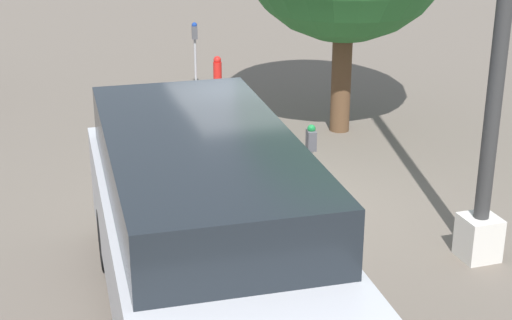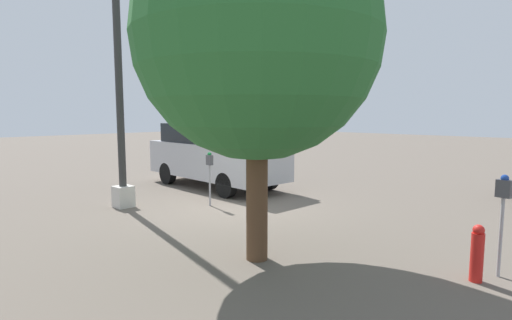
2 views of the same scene
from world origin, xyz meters
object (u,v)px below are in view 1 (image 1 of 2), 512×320
fire_hydrant (218,76)px  lamp_post (500,49)px  parking_meter_near (311,152)px  parked_van (204,226)px  parking_meter_far (195,42)px

fire_hydrant → lamp_post: bearing=8.3°
parking_meter_near → parked_van: parked_van is taller
parking_meter_near → parked_van: 2.75m
parking_meter_near → fire_hydrant: 6.50m
parking_meter_far → fire_hydrant: bearing=75.5°
lamp_post → parked_van: 3.88m
parking_meter_near → parking_meter_far: 6.65m
parked_van → fire_hydrant: parked_van is taller
lamp_post → fire_hydrant: (-7.97, -1.16, -2.20)m
parked_van → fire_hydrant: bearing=167.2°
parking_meter_near → lamp_post: (1.52, 1.63, 1.57)m
parking_meter_far → lamp_post: lamp_post is taller
parking_meter_far → parking_meter_near: bearing=9.7°
parking_meter_far → lamp_post: 8.45m
parking_meter_near → parked_van: size_ratio=0.27×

